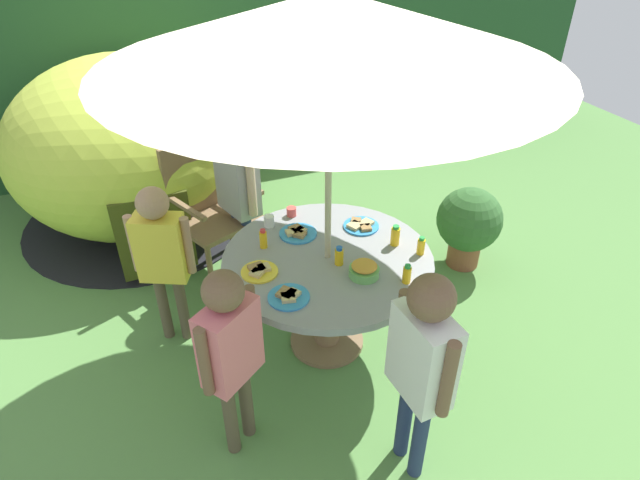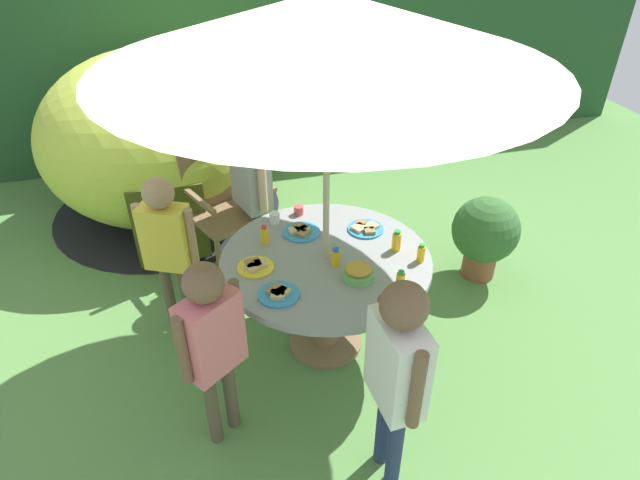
% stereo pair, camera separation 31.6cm
% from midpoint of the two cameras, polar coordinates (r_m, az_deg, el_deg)
% --- Properties ---
extents(ground_plane, '(10.00, 10.00, 0.02)m').
position_cam_midpoint_polar(ground_plane, '(3.57, 3.13, -11.02)').
color(ground_plane, '#548442').
extents(hedge_backdrop, '(9.00, 0.70, 1.77)m').
position_cam_midpoint_polar(hedge_backdrop, '(6.00, -6.83, 17.99)').
color(hedge_backdrop, '#234C28').
rests_on(hedge_backdrop, ground_plane).
extents(garden_table, '(1.23, 1.23, 0.69)m').
position_cam_midpoint_polar(garden_table, '(3.20, 3.44, -3.84)').
color(garden_table, brown).
rests_on(garden_table, ground_plane).
extents(patio_umbrella, '(2.20, 2.20, 2.12)m').
position_cam_midpoint_polar(patio_umbrella, '(2.59, 4.56, 21.40)').
color(patio_umbrella, '#B7AD8C').
rests_on(patio_umbrella, ground_plane).
extents(wooden_chair, '(0.67, 0.62, 1.03)m').
position_cam_midpoint_polar(wooden_chair, '(4.00, -8.00, 4.59)').
color(wooden_chair, brown).
rests_on(wooden_chair, ground_plane).
extents(dome_tent, '(2.07, 2.07, 1.41)m').
position_cam_midpoint_polar(dome_tent, '(4.77, -15.11, 10.46)').
color(dome_tent, '#B2C63F').
rests_on(dome_tent, ground_plane).
extents(potted_plant, '(0.49, 0.49, 0.65)m').
position_cam_midpoint_polar(potted_plant, '(4.13, 19.24, 0.64)').
color(potted_plant, brown).
rests_on(potted_plant, ground_plane).
extents(child_in_grey_shirt, '(0.26, 0.40, 1.23)m').
position_cam_midpoint_polar(child_in_grey_shirt, '(3.78, -4.99, 6.63)').
color(child_in_grey_shirt, navy).
rests_on(child_in_grey_shirt, ground_plane).
extents(child_in_yellow_shirt, '(0.35, 0.27, 1.11)m').
position_cam_midpoint_polar(child_in_yellow_shirt, '(3.34, -13.42, 0.19)').
color(child_in_yellow_shirt, brown).
rests_on(child_in_yellow_shirt, ground_plane).
extents(child_in_pink_shirt, '(0.33, 0.30, 1.13)m').
position_cam_midpoint_polar(child_in_pink_shirt, '(2.60, -8.04, -10.04)').
color(child_in_pink_shirt, brown).
rests_on(child_in_pink_shirt, ground_plane).
extents(child_in_white_shirt, '(0.21, 0.41, 1.21)m').
position_cam_midpoint_polar(child_in_white_shirt, '(2.43, 12.03, -12.91)').
color(child_in_white_shirt, navy).
rests_on(child_in_white_shirt, ground_plane).
extents(snack_bowl, '(0.17, 0.17, 0.09)m').
position_cam_midpoint_polar(snack_bowl, '(2.95, 7.16, -3.58)').
color(snack_bowl, '#66B259').
rests_on(snack_bowl, garden_table).
extents(plate_far_left, '(0.22, 0.22, 0.03)m').
position_cam_midpoint_polar(plate_far_left, '(3.38, 7.53, 1.16)').
color(plate_far_left, '#338CD8').
rests_on(plate_far_left, garden_table).
extents(plate_near_right, '(0.22, 0.22, 0.03)m').
position_cam_midpoint_polar(plate_near_right, '(2.83, -1.22, -5.81)').
color(plate_near_right, '#338CD8').
rests_on(plate_near_right, garden_table).
extents(plate_far_right, '(0.23, 0.23, 0.03)m').
position_cam_midpoint_polar(plate_far_right, '(3.32, 0.67, 0.84)').
color(plate_far_right, '#338CD8').
rests_on(plate_far_right, garden_table).
extents(plate_near_left, '(0.21, 0.21, 0.03)m').
position_cam_midpoint_polar(plate_near_left, '(3.03, -3.93, -2.91)').
color(plate_near_left, yellow).
rests_on(plate_near_left, garden_table).
extents(juice_bottle_center_front, '(0.05, 0.05, 0.12)m').
position_cam_midpoint_polar(juice_bottle_center_front, '(2.91, 11.63, -4.35)').
color(juice_bottle_center_front, yellow).
rests_on(juice_bottle_center_front, garden_table).
extents(juice_bottle_center_back, '(0.05, 0.05, 0.12)m').
position_cam_midpoint_polar(juice_bottle_center_back, '(3.20, -3.12, 0.41)').
color(juice_bottle_center_back, yellow).
rests_on(juice_bottle_center_back, garden_table).
extents(juice_bottle_mid_left, '(0.05, 0.05, 0.13)m').
position_cam_midpoint_polar(juice_bottle_mid_left, '(3.20, 10.95, -0.19)').
color(juice_bottle_mid_left, yellow).
rests_on(juice_bottle_mid_left, garden_table).
extents(juice_bottle_mid_right, '(0.05, 0.05, 0.12)m').
position_cam_midpoint_polar(juice_bottle_mid_right, '(3.03, 4.67, -1.96)').
color(juice_bottle_mid_right, yellow).
rests_on(juice_bottle_mid_right, garden_table).
extents(juice_bottle_front_edge, '(0.05, 0.05, 0.11)m').
position_cam_midpoint_polar(juice_bottle_front_edge, '(3.14, 13.52, -1.46)').
color(juice_bottle_front_edge, yellow).
rests_on(juice_bottle_front_edge, garden_table).
extents(cup_near, '(0.06, 0.06, 0.07)m').
position_cam_midpoint_polar(cup_near, '(3.41, -2.21, 2.27)').
color(cup_near, white).
rests_on(cup_near, garden_table).
extents(cup_far, '(0.06, 0.06, 0.06)m').
position_cam_midpoint_polar(cup_far, '(3.50, 0.30, 3.12)').
color(cup_far, '#E04C47').
rests_on(cup_far, garden_table).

